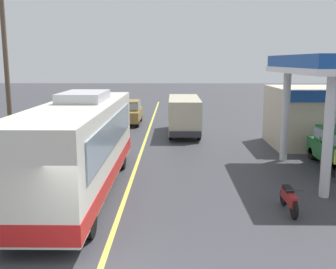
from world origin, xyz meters
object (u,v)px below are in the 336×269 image
at_px(coach_bus_main, 80,147).
at_px(pedestrian_near_pump, 325,146).
at_px(minibus_opposing_lane, 184,112).
at_px(car_trailing_behind_bus, 130,111).
at_px(motorcycle_parked_forecourt, 289,198).

height_order(coach_bus_main, pedestrian_near_pump, coach_bus_main).
height_order(minibus_opposing_lane, car_trailing_behind_bus, minibus_opposing_lane).
relative_size(pedestrian_near_pump, car_trailing_behind_bus, 0.40).
bearing_deg(minibus_opposing_lane, car_trailing_behind_bus, 133.79).
bearing_deg(coach_bus_main, motorcycle_parked_forecourt, -14.47).
xyz_separation_m(minibus_opposing_lane, pedestrian_near_pump, (6.39, -8.00, -0.54)).
xyz_separation_m(motorcycle_parked_forecourt, pedestrian_near_pump, (3.35, 5.90, 0.49)).
xyz_separation_m(coach_bus_main, pedestrian_near_pump, (10.58, 4.04, -0.79)).
height_order(coach_bus_main, car_trailing_behind_bus, coach_bus_main).
bearing_deg(coach_bus_main, minibus_opposing_lane, 70.84).
relative_size(coach_bus_main, motorcycle_parked_forecourt, 6.13).
relative_size(motorcycle_parked_forecourt, pedestrian_near_pump, 1.08).
distance_m(motorcycle_parked_forecourt, pedestrian_near_pump, 6.80).
height_order(minibus_opposing_lane, motorcycle_parked_forecourt, minibus_opposing_lane).
height_order(motorcycle_parked_forecourt, car_trailing_behind_bus, car_trailing_behind_bus).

